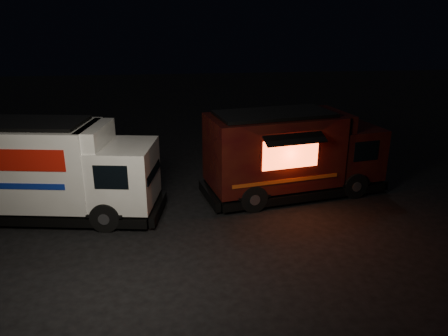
% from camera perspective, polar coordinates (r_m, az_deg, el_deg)
% --- Properties ---
extents(ground, '(80.00, 80.00, 0.00)m').
position_cam_1_polar(ground, '(14.74, -6.20, -8.05)').
color(ground, black).
rests_on(ground, ground).
extents(white_truck, '(7.84, 3.78, 3.41)m').
position_cam_1_polar(white_truck, '(16.21, -21.65, -0.20)').
color(white_truck, white).
rests_on(white_truck, ground).
extents(red_truck, '(7.55, 3.93, 3.34)m').
position_cam_1_polar(red_truck, '(17.24, 9.25, 1.98)').
color(red_truck, '#3B130A').
rests_on(red_truck, ground).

